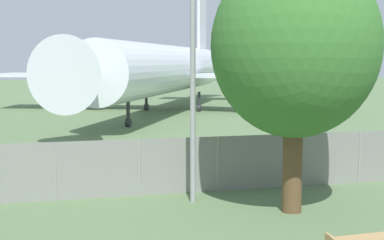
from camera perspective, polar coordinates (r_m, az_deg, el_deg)
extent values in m
cylinder|color=gray|center=(16.65, -14.38, -5.34)|extent=(0.07, 0.07, 1.79)
cylinder|color=gray|center=(16.80, -5.63, -5.07)|extent=(0.07, 0.07, 1.79)
cylinder|color=gray|center=(17.32, 2.76, -4.69)|extent=(0.07, 0.07, 1.79)
cylinder|color=gray|center=(18.19, 10.50, -4.26)|extent=(0.07, 0.07, 1.79)
cylinder|color=gray|center=(19.36, 17.42, -3.81)|extent=(0.07, 0.07, 1.79)
cube|color=gray|center=(17.32, 2.76, -4.69)|extent=(56.00, 0.01, 1.79)
cylinder|color=white|center=(43.26, -2.62, 5.46)|extent=(16.46, 28.31, 3.81)
cone|color=white|center=(27.46, -11.81, 4.82)|extent=(5.09, 5.09, 3.81)
cone|color=white|center=(60.04, 1.69, 5.72)|extent=(5.17, 5.78, 3.43)
cube|color=white|center=(43.34, 8.96, 4.64)|extent=(13.38, 10.92, 0.30)
cylinder|color=#939399|center=(43.89, 6.35, 3.38)|extent=(3.05, 3.83, 1.71)
cube|color=white|center=(47.61, -12.19, 4.72)|extent=(13.98, 8.09, 0.30)
cylinder|color=#939399|center=(47.16, -9.78, 3.54)|extent=(3.05, 3.83, 1.71)
cube|color=white|center=(56.92, 1.07, 10.48)|extent=(1.72, 3.18, 5.71)
cube|color=white|center=(56.58, 1.02, 6.07)|extent=(8.86, 6.42, 0.20)
cylinder|color=#2D2D33|center=(34.22, -6.82, 0.62)|extent=(0.24, 0.24, 1.64)
cylinder|color=#2D2D33|center=(34.27, -6.81, -0.27)|extent=(0.52, 0.63, 0.56)
cylinder|color=#2D2D33|center=(44.30, 0.75, 1.97)|extent=(0.24, 0.24, 1.64)
cylinder|color=#2D2D33|center=(44.34, 0.75, 1.27)|extent=(0.52, 0.63, 0.56)
cylinder|color=#2D2D33|center=(45.45, -4.90, 2.06)|extent=(0.24, 0.24, 1.64)
cylinder|color=#2D2D33|center=(45.49, -4.89, 1.38)|extent=(0.52, 0.63, 0.56)
cube|color=tan|center=(11.30, 19.73, -11.93)|extent=(1.93, 0.86, 0.04)
cylinder|color=brown|center=(15.14, 10.66, -4.70)|extent=(0.55, 0.55, 2.68)
ellipsoid|color=#38702D|center=(14.87, 10.92, 7.82)|extent=(4.58, 4.58, 5.03)
cylinder|color=#99999E|center=(15.65, 0.09, 4.81)|extent=(0.16, 0.16, 7.59)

